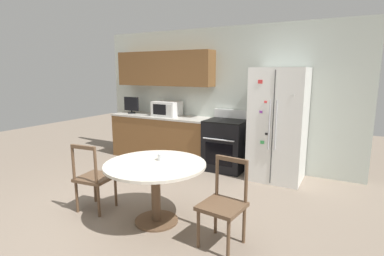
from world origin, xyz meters
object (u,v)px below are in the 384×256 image
Objects in this scene: dining_chair_right at (223,205)px; candle_glass at (161,157)px; oven_range at (226,144)px; countertop_tv at (131,105)px; refrigerator at (278,125)px; dining_chair_left at (94,178)px; microwave at (167,109)px.

dining_chair_right reaches higher than candle_glass.
countertop_tv is (-2.19, 0.01, 0.62)m from oven_range.
refrigerator is 1.04m from oven_range.
countertop_tv is at bearing 113.11° from dining_chair_left.
refrigerator is at bearing 46.16° from dining_chair_left.
dining_chair_left is 0.97m from candle_glass.
dining_chair_right is 1.77m from dining_chair_left.
candle_glass is at bearing 10.14° from dining_chair_left.
dining_chair_right is at bearing -46.64° from microwave.
dining_chair_left is at bearing 8.57° from dining_chair_right.
dining_chair_left is (-1.78, -2.32, -0.49)m from refrigerator.
refrigerator reaches higher than dining_chair_right.
countertop_tv reaches higher than candle_glass.
countertop_tv is (-3.13, 0.06, 0.16)m from refrigerator.
oven_range is 12.28× the size of candle_glass.
microwave is 5.94× the size of candle_glass.
dining_chair_left reaches higher than candle_glass.
refrigerator reaches higher than countertop_tv.
countertop_tv reaches higher than microwave.
oven_range is at bearing 90.62° from candle_glass.
dining_chair_right is at bearing -4.22° from dining_chair_left.
dining_chair_right is (-0.02, -2.26, -0.49)m from refrigerator.
oven_range is at bearing 177.15° from refrigerator.
dining_chair_right is 0.97m from candle_glass.
refrigerator reaches higher than microwave.
microwave is 1.48× the size of countertop_tv.
microwave is 3.31m from dining_chair_right.
oven_range reaches higher than candle_glass.
dining_chair_left is (-1.76, -0.07, 0.00)m from dining_chair_right.
oven_range is 1.44m from microwave.
microwave is at bearing 177.20° from oven_range.
dining_chair_right is (3.11, -2.31, -0.65)m from countertop_tv.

